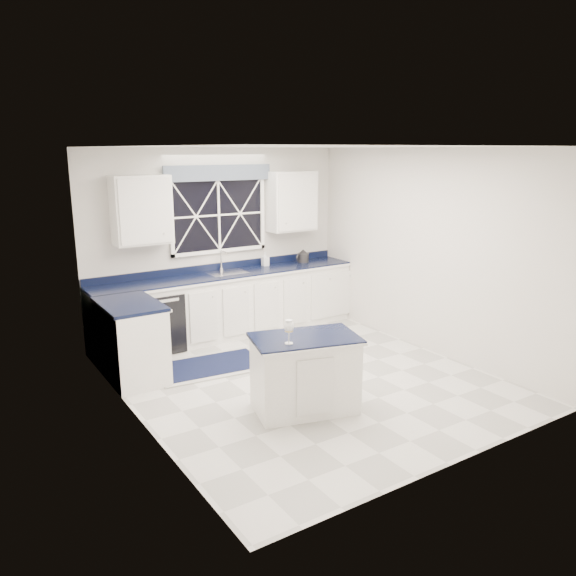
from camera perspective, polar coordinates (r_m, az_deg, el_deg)
ground at (r=6.81m, az=1.68°, el=-9.22°), size 4.50×4.50×0.00m
back_wall at (r=8.31m, az=-7.11°, el=4.66°), size 4.00×0.10×2.70m
base_cabinets at (r=7.96m, az=-7.59°, el=-2.42°), size 3.99×1.60×0.90m
countertop at (r=8.13m, az=-6.09°, el=1.39°), size 3.98×0.64×0.04m
dishwasher at (r=7.84m, az=-13.18°, el=-3.23°), size 0.60×0.58×0.82m
window at (r=8.21m, az=-7.06°, el=7.92°), size 1.65×0.09×1.26m
upper_cabinets at (r=8.09m, az=-6.69°, el=8.34°), size 3.10×0.34×0.90m
faucet at (r=8.26m, az=-6.73°, el=2.84°), size 0.05×0.20×0.30m
island at (r=5.91m, az=1.73°, el=-8.66°), size 1.22×0.92×0.81m
rug at (r=7.24m, az=-7.82°, el=-7.80°), size 1.49×1.00×0.02m
kettle at (r=8.84m, az=1.54°, el=3.23°), size 0.29×0.21×0.21m
wine_glass at (r=5.51m, az=0.09°, el=-4.02°), size 0.10×0.10×0.24m
soap_bottle at (r=8.58m, az=-2.33°, el=2.97°), size 0.10×0.10×0.21m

